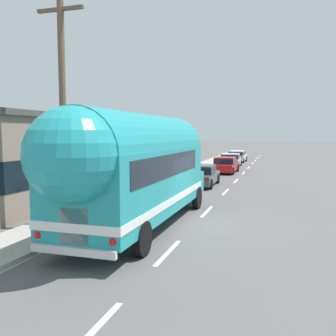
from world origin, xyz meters
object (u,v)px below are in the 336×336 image
at_px(car_lead, 201,175).
at_px(car_third, 231,160).
at_px(car_second, 225,164).
at_px(painted_bus, 136,166).
at_px(car_fourth, 237,156).
at_px(utility_pole, 63,105).

relative_size(car_lead, car_third, 0.93).
bearing_deg(car_second, painted_bus, -90.63).
bearing_deg(car_fourth, painted_bus, -89.72).
bearing_deg(car_fourth, utility_pole, -94.28).
height_order(utility_pole, car_fourth, utility_pole).
height_order(car_second, car_third, same).
bearing_deg(painted_bus, car_second, 89.37).
bearing_deg(car_second, utility_pole, -97.92).
xyz_separation_m(car_lead, car_third, (0.07, 14.44, 0.01)).
height_order(painted_bus, car_second, painted_bus).
distance_m(utility_pole, painted_bus, 3.40).
height_order(painted_bus, car_lead, painted_bus).
relative_size(utility_pole, car_fourth, 1.94).
bearing_deg(car_second, car_fourth, 91.73).
relative_size(painted_bus, car_second, 2.56).
relative_size(car_second, car_third, 0.96).
bearing_deg(car_lead, car_second, 87.34).
bearing_deg(car_lead, utility_pole, -101.52).
xyz_separation_m(car_lead, car_fourth, (0.01, 21.00, 0.05)).
bearing_deg(utility_pole, car_second, 82.08).
bearing_deg(utility_pole, painted_bus, 7.56).
height_order(painted_bus, car_fourth, painted_bus).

